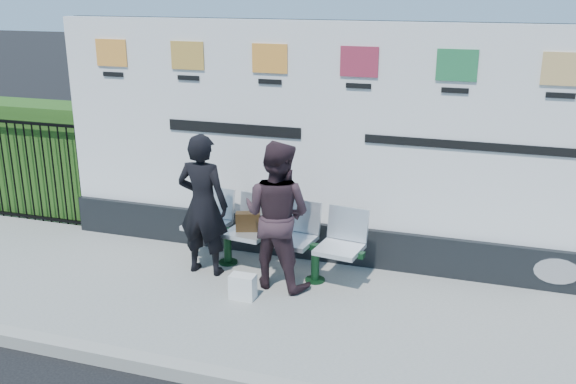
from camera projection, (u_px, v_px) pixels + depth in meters
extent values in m
cube|color=gray|center=(284.00, 307.00, 7.22)|extent=(14.00, 3.00, 0.12)
cube|color=gray|center=(233.00, 381.00, 5.85)|extent=(14.00, 0.18, 0.14)
cube|color=black|center=(354.00, 243.00, 8.19)|extent=(8.00, 0.30, 0.50)
cube|color=silver|center=(358.00, 128.00, 7.73)|extent=(8.00, 0.14, 2.50)
cube|color=#264E17|center=(40.00, 158.00, 9.91)|extent=(2.35, 0.70, 1.70)
imported|color=black|center=(203.00, 205.00, 7.71)|extent=(0.65, 0.43, 1.75)
imported|color=#301F25|center=(277.00, 215.00, 7.37)|extent=(0.96, 0.80, 1.75)
cube|color=black|center=(248.00, 222.00, 7.91)|extent=(0.32, 0.22, 0.23)
cube|color=silver|center=(243.00, 287.00, 7.25)|extent=(0.29, 0.17, 0.29)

